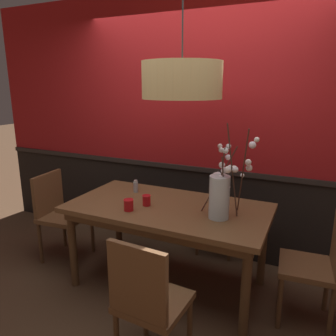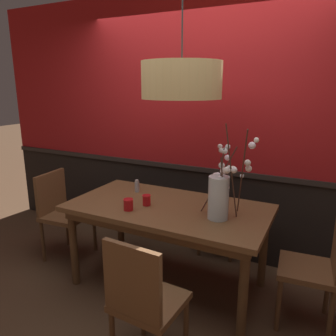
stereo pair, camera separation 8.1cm
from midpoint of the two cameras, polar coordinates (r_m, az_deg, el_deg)
ground_plane at (r=3.22m, az=-0.76°, el=-19.59°), size 24.00×24.00×0.00m
back_wall at (r=3.44m, az=5.00°, el=6.90°), size 5.35×0.14×2.73m
dining_table at (r=2.89m, az=-0.81°, el=-8.18°), size 1.73×0.92×0.78m
chair_head_west_end at (r=3.63m, az=-19.12°, el=-7.04°), size 0.47×0.49×0.91m
chair_head_east_end at (r=2.76m, az=23.97°, el=-14.96°), size 0.44×0.44×0.89m
chair_near_side_right at (r=2.16m, az=-4.72°, el=-21.96°), size 0.43×0.43×0.93m
chair_far_side_right at (r=3.66m, az=8.39°, el=-6.34°), size 0.43×0.45×0.92m
vase_with_blossoms at (r=2.57m, az=8.41°, el=-4.35°), size 0.42×0.37×0.76m
candle_holder_nearer_center at (r=2.76m, az=-7.74°, el=-6.42°), size 0.08×0.08×0.10m
candle_holder_nearer_edge at (r=2.85m, az=-4.59°, el=-5.66°), size 0.08×0.08×0.09m
condiment_bottle at (r=3.21m, az=-6.39°, el=-3.23°), size 0.04×0.04×0.12m
pendant_lamp at (r=2.58m, az=1.55°, el=15.09°), size 0.62×0.62×1.04m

